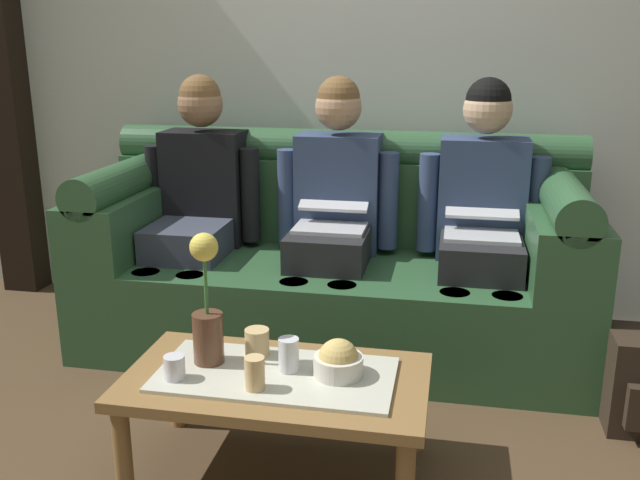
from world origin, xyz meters
TOP-DOWN VIEW (x-y plane):
  - back_wall_patterned at (0.00, 1.70)m, footprint 6.00×0.12m
  - couch at (0.00, 1.17)m, footprint 2.22×0.88m
  - person_left at (-0.65, 1.17)m, footprint 0.56×0.67m
  - person_middle at (0.00, 1.17)m, footprint 0.56×0.67m
  - person_right at (0.65, 1.17)m, footprint 0.56×0.67m
  - coffee_table at (0.00, 0.10)m, footprint 0.96×0.53m
  - flower_vase at (-0.23, 0.13)m, footprint 0.10×0.10m
  - snack_bowl at (0.20, 0.12)m, footprint 0.16×0.16m
  - cup_near_left at (-0.03, -0.01)m, footprint 0.06×0.06m
  - cup_near_right at (0.04, 0.12)m, footprint 0.07×0.07m
  - cup_far_center at (-0.09, 0.21)m, footprint 0.08×0.08m
  - cup_far_left at (-0.30, 0.00)m, footprint 0.07×0.07m

SIDE VIEW (x-z plane):
  - coffee_table at x=0.00m, z-range 0.13..0.48m
  - couch at x=0.00m, z-range -0.11..0.85m
  - cup_far_left at x=-0.30m, z-range 0.36..0.43m
  - snack_bowl at x=0.20m, z-range 0.34..0.47m
  - cup_far_center at x=-0.09m, z-range 0.36..0.45m
  - cup_near_left at x=-0.03m, z-range 0.36..0.46m
  - cup_near_right at x=0.04m, z-range 0.36..0.47m
  - flower_vase at x=-0.23m, z-range 0.32..0.76m
  - person_right at x=0.65m, z-range 0.05..1.27m
  - person_middle at x=0.00m, z-range 0.05..1.27m
  - person_left at x=-0.65m, z-range 0.05..1.27m
  - back_wall_patterned at x=0.00m, z-range 0.00..2.90m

